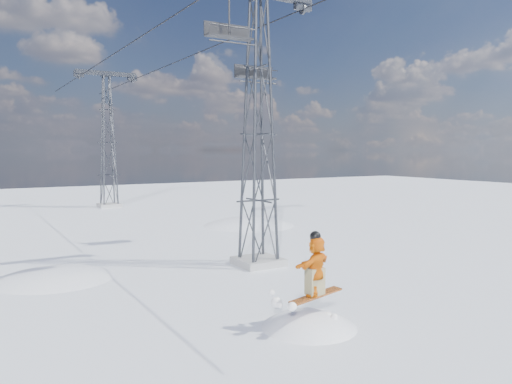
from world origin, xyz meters
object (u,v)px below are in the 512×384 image
(lift_tower_near, at_px, (258,135))
(lift_tower_far, at_px, (108,143))
(lift_chair_near, at_px, (228,32))
(snowboarder_jump, at_px, (308,384))

(lift_tower_near, xyz_separation_m, lift_tower_far, (0.00, 25.00, 0.00))
(lift_tower_near, xyz_separation_m, lift_chair_near, (-2.20, -1.61, 3.60))
(lift_tower_near, bearing_deg, snowboarder_jump, -109.98)
(lift_chair_near, bearing_deg, lift_tower_far, 85.27)
(lift_tower_near, distance_m, lift_tower_far, 25.00)
(lift_tower_far, bearing_deg, lift_chair_near, -94.73)
(lift_tower_far, bearing_deg, snowboarder_jump, -94.60)
(snowboarder_jump, bearing_deg, lift_chair_near, 86.04)
(snowboarder_jump, distance_m, lift_chair_near, 12.03)
(snowboarder_jump, bearing_deg, lift_tower_near, 70.02)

